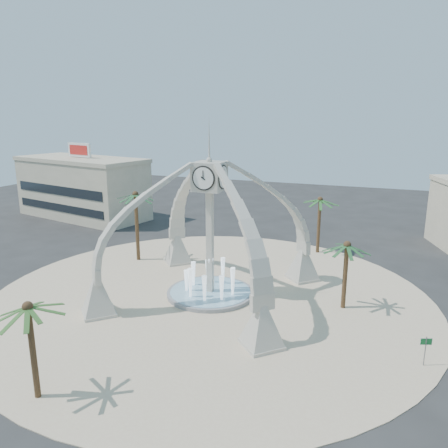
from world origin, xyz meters
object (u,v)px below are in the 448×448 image
at_px(palm_east, 347,246).
at_px(palm_north, 320,200).
at_px(palm_west, 135,195).
at_px(palm_south, 28,308).
at_px(street_sign, 426,345).
at_px(clock_tower, 210,227).
at_px(fountain, 210,292).

relative_size(palm_east, palm_north, 0.88).
bearing_deg(palm_west, palm_north, 29.13).
bearing_deg(palm_south, palm_north, 72.99).
bearing_deg(palm_north, street_sign, -63.87).
distance_m(clock_tower, palm_east, 11.88).
bearing_deg(palm_east, palm_north, 107.80).
height_order(palm_east, street_sign, palm_east).
distance_m(palm_east, street_sign, 10.30).
xyz_separation_m(fountain, palm_east, (11.73, 1.69, 5.34)).
bearing_deg(clock_tower, palm_east, 8.20).
xyz_separation_m(fountain, palm_south, (-3.51, -17.55, 5.42)).
bearing_deg(street_sign, palm_south, -172.16).
height_order(palm_east, palm_south, palm_south).
height_order(palm_east, palm_west, palm_west).
relative_size(palm_west, street_sign, 3.96).
distance_m(palm_west, street_sign, 32.32).
bearing_deg(clock_tower, palm_west, 151.95).
relative_size(clock_tower, fountain, 2.24).
distance_m(clock_tower, street_sign, 19.30).
bearing_deg(clock_tower, palm_north, 67.32).
bearing_deg(palm_west, street_sign, -21.75).
xyz_separation_m(palm_north, palm_south, (-10.45, -34.15, -0.72)).
height_order(fountain, street_sign, fountain).
xyz_separation_m(clock_tower, street_sign, (17.81, -5.54, -4.96)).
bearing_deg(clock_tower, fountain, 90.00).
bearing_deg(street_sign, palm_west, 136.70).
bearing_deg(palm_east, clock_tower, -171.80).
bearing_deg(fountain, palm_north, 67.32).
bearing_deg(palm_north, fountain, -112.68).
xyz_separation_m(palm_east, palm_south, (-15.24, -19.23, 0.08)).
xyz_separation_m(palm_south, street_sign, (21.31, 12.00, -4.18)).
relative_size(palm_south, street_sign, 3.05).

